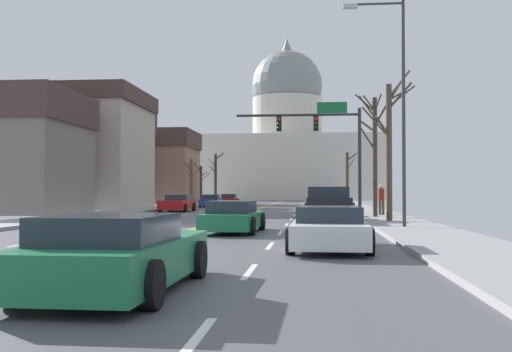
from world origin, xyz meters
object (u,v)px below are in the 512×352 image
object	(u,v)px
signal_gantry	(325,134)
sedan_near_00	(322,208)
street_lamp_right	(396,93)
pedestrian_00	(381,198)
sedan_oncoming_01	(211,201)
sedan_oncoming_02	(229,199)
sedan_near_03	(329,229)
pickup_truck_near_01	(329,207)
sedan_near_02	(233,218)
sedan_oncoming_00	(178,204)
sedan_near_04	(118,254)

from	to	relation	value
signal_gantry	sedan_near_00	distance (m)	6.04
street_lamp_right	pedestrian_00	bearing A→B (deg)	86.43
sedan_oncoming_01	sedan_oncoming_02	world-z (taller)	sedan_oncoming_01
sedan_near_03	sedan_oncoming_02	world-z (taller)	sedan_oncoming_02
sedan_oncoming_02	pedestrian_00	world-z (taller)	pedestrian_00
sedan_near_00	sedan_oncoming_01	bearing A→B (deg)	114.80
street_lamp_right	pedestrian_00	distance (m)	12.16
sedan_oncoming_01	pedestrian_00	world-z (taller)	pedestrian_00
signal_gantry	pickup_truck_near_01	xyz separation A→B (m)	(-0.02, -9.77, -4.36)
sedan_near_00	pickup_truck_near_01	world-z (taller)	pickup_truck_near_01
sedan_near_02	pedestrian_00	bearing A→B (deg)	62.89
sedan_near_03	sedan_oncoming_00	xyz separation A→B (m)	(-10.44, 27.62, 0.05)
sedan_near_03	pedestrian_00	world-z (taller)	pedestrian_00
sedan_near_02	sedan_oncoming_01	xyz separation A→B (m)	(-6.79, 34.23, 0.02)
street_lamp_right	sedan_oncoming_00	size ratio (longest dim) A/B	2.00
sedan_near_02	pedestrian_00	xyz separation A→B (m)	(6.84, 13.36, 0.57)
pedestrian_00	sedan_near_03	bearing A→B (deg)	-100.35
sedan_near_03	sedan_oncoming_02	distance (m)	53.55
sedan_near_03	sedan_near_02	bearing A→B (deg)	119.02
sedan_near_00	street_lamp_right	bearing A→B (deg)	-75.05
street_lamp_right	sedan_near_04	world-z (taller)	street_lamp_right
street_lamp_right	sedan_near_00	distance (m)	11.53
signal_gantry	sedan_near_03	distance (m)	22.53
sedan_near_04	sedan_oncoming_00	world-z (taller)	sedan_oncoming_00
street_lamp_right	sedan_oncoming_00	bearing A→B (deg)	123.98
street_lamp_right	sedan_near_00	size ratio (longest dim) A/B	1.95
street_lamp_right	sedan_near_02	xyz separation A→B (m)	(-6.13, -1.98, -4.80)
sedan_near_00	sedan_oncoming_01	distance (m)	24.36
sedan_oncoming_02	pedestrian_00	size ratio (longest dim) A/B	2.64
sedan_near_00	sedan_near_04	world-z (taller)	sedan_near_00
pedestrian_00	sedan_oncoming_01	bearing A→B (deg)	123.16
sedan_near_00	sedan_oncoming_00	world-z (taller)	sedan_oncoming_00
signal_gantry	street_lamp_right	size ratio (longest dim) A/B	0.89
sedan_near_02	sedan_oncoming_00	distance (m)	22.80
sedan_near_02	sedan_oncoming_01	distance (m)	34.90
street_lamp_right	sedan_near_03	world-z (taller)	street_lamp_right
pickup_truck_near_01	signal_gantry	bearing A→B (deg)	89.88
pickup_truck_near_01	sedan_near_03	world-z (taller)	pickup_truck_near_01
pickup_truck_near_01	sedan_near_03	bearing A→B (deg)	-91.42
street_lamp_right	sedan_near_03	distance (m)	9.71
pickup_truck_near_01	sedan_oncoming_01	distance (m)	29.80
pickup_truck_near_01	sedan_oncoming_00	size ratio (longest dim) A/B	1.31
sedan_near_00	pickup_truck_near_01	distance (m)	5.81
pedestrian_00	street_lamp_right	bearing A→B (deg)	-93.57
sedan_oncoming_01	sedan_oncoming_02	xyz separation A→B (m)	(-0.11, 12.37, -0.01)
sedan_near_04	pedestrian_00	size ratio (longest dim) A/B	2.60
sedan_near_03	sedan_near_04	world-z (taller)	sedan_near_04
sedan_near_02	sedan_oncoming_00	world-z (taller)	sedan_oncoming_00
sedan_oncoming_00	sedan_oncoming_01	distance (m)	12.58
sedan_oncoming_01	sedan_oncoming_00	bearing A→B (deg)	-91.54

